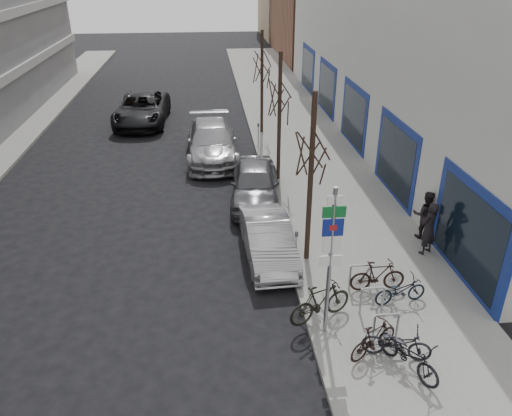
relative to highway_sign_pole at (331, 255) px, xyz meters
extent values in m
plane|color=black|center=(-2.40, 0.01, -2.46)|extent=(120.00, 120.00, 0.00)
cube|color=slate|center=(2.10, 10.01, -2.38)|extent=(5.00, 70.00, 0.15)
cube|color=brown|center=(10.60, 40.01, 1.54)|extent=(12.00, 14.00, 8.00)
cylinder|color=gray|center=(0.00, 0.01, -0.36)|extent=(0.10, 0.10, 4.20)
cube|color=white|center=(0.00, -0.02, 1.44)|extent=(0.35, 0.03, 0.22)
cube|color=#0C5926|center=(0.00, -0.02, 1.14)|extent=(0.55, 0.03, 0.28)
cube|color=navy|center=(0.00, -0.02, 0.74)|extent=(0.50, 0.03, 0.45)
cube|color=maroon|center=(0.00, -0.03, 0.74)|extent=(0.18, 0.02, 0.14)
cube|color=white|center=(0.00, -0.02, 0.29)|extent=(0.45, 0.03, 0.45)
cube|color=white|center=(0.00, -0.02, -0.16)|extent=(0.55, 0.03, 0.28)
cylinder|color=gray|center=(1.10, -0.49, -1.91)|extent=(0.06, 0.06, 0.80)
cylinder|color=gray|center=(1.70, -0.49, -1.91)|extent=(0.06, 0.06, 0.80)
cylinder|color=gray|center=(1.40, -0.49, -1.51)|extent=(0.60, 0.06, 0.06)
cylinder|color=gray|center=(1.10, 0.61, -1.91)|extent=(0.06, 0.06, 0.80)
cylinder|color=gray|center=(1.70, 0.61, -1.91)|extent=(0.06, 0.06, 0.80)
cylinder|color=gray|center=(1.40, 0.61, -1.51)|extent=(0.60, 0.06, 0.06)
cylinder|color=gray|center=(1.10, 1.71, -1.91)|extent=(0.06, 0.06, 0.80)
cylinder|color=gray|center=(1.70, 1.71, -1.91)|extent=(0.06, 0.06, 0.80)
cylinder|color=gray|center=(1.40, 1.71, -1.51)|extent=(0.60, 0.06, 0.06)
cylinder|color=black|center=(0.20, 3.51, 0.29)|extent=(0.16, 0.16, 5.50)
cylinder|color=black|center=(0.20, 10.01, 0.29)|extent=(0.16, 0.16, 5.50)
cylinder|color=black|center=(0.20, 16.51, 0.29)|extent=(0.16, 0.16, 5.50)
cylinder|color=gray|center=(-0.25, 3.01, -1.76)|extent=(0.05, 0.05, 1.10)
cube|color=#3F3F44|center=(-0.25, 3.01, -1.13)|extent=(0.10, 0.08, 0.18)
cylinder|color=gray|center=(-0.25, 8.51, -1.76)|extent=(0.05, 0.05, 1.10)
cube|color=#3F3F44|center=(-0.25, 8.51, -1.13)|extent=(0.10, 0.08, 0.18)
cylinder|color=gray|center=(-0.25, 14.01, -1.76)|extent=(0.05, 0.05, 1.10)
cube|color=#3F3F44|center=(-0.25, 14.01, -1.13)|extent=(0.10, 0.08, 0.18)
imported|color=black|center=(1.59, -1.50, -1.76)|extent=(1.31, 1.84, 1.09)
imported|color=black|center=(0.96, -0.92, -1.85)|extent=(1.55, 1.14, 0.92)
imported|color=black|center=(2.32, 0.97, -1.84)|extent=(1.58, 0.70, 0.93)
imported|color=black|center=(-0.03, 0.49, -1.74)|extent=(1.95, 1.23, 1.14)
imported|color=black|center=(1.47, -1.08, -1.81)|extent=(1.71, 0.99, 1.00)
imported|color=black|center=(1.88, 1.61, -1.82)|extent=(1.62, 0.49, 0.99)
imported|color=#B2B1B6|center=(-1.00, 3.86, -1.78)|extent=(1.62, 4.16, 1.35)
imported|color=#505055|center=(-1.00, 8.11, -1.67)|extent=(2.32, 4.77, 1.57)
imported|color=#939297|center=(-2.60, 13.07, -1.61)|extent=(2.47, 5.87, 1.69)
imported|color=black|center=(-6.54, 19.38, -1.61)|extent=(3.06, 6.21, 1.70)
imported|color=black|center=(4.09, 3.44, -1.41)|extent=(0.78, 0.71, 1.80)
imported|color=black|center=(4.40, 4.44, -1.44)|extent=(0.74, 0.62, 1.73)
camera|label=1|loc=(-2.76, -9.81, 6.27)|focal=35.00mm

